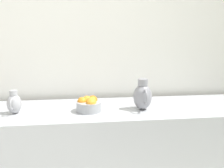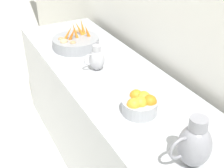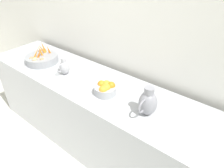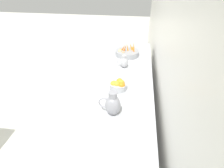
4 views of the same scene
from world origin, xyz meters
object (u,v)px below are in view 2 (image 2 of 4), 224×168
Objects in this scene: metal_pitcher_tall at (194,144)px; metal_pitcher_short at (97,59)px; orange_bowl at (140,104)px; vegetable_colander at (76,42)px.

metal_pitcher_tall is 1.37× the size of metal_pitcher_short.
metal_pitcher_tall reaches higher than metal_pitcher_short.
orange_bowl is 1.08× the size of metal_pitcher_short.
vegetable_colander is 1.49× the size of metal_pitcher_tall.
vegetable_colander is 1.00m from orange_bowl.
vegetable_colander reaches higher than orange_bowl.
metal_pitcher_short reaches higher than orange_bowl.
metal_pitcher_short is (-0.01, -0.57, 0.03)m from orange_bowl.
vegetable_colander is 0.43m from metal_pitcher_short.
vegetable_colander reaches higher than metal_pitcher_short.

